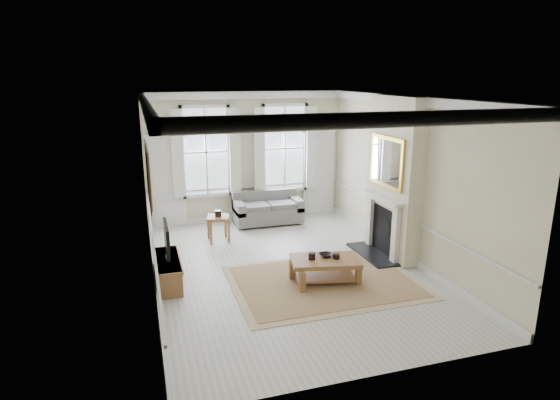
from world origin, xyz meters
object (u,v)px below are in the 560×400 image
object	(u,v)px
sofa	(267,210)
coffee_table	(325,263)
tv_stand	(168,271)
side_table	(218,221)

from	to	relation	value
sofa	coffee_table	size ratio (longest dim) A/B	1.26
coffee_table	tv_stand	size ratio (longest dim) A/B	1.03
coffee_table	tv_stand	bearing A→B (deg)	175.79
sofa	tv_stand	bearing A→B (deg)	-132.38
side_table	sofa	bearing A→B (deg)	34.14
sofa	tv_stand	xyz separation A→B (m)	(-2.78, -3.04, -0.11)
sofa	tv_stand	size ratio (longest dim) A/B	1.29
coffee_table	tv_stand	world-z (taller)	tv_stand
side_table	coffee_table	xyz separation A→B (m)	(1.52, -2.87, -0.10)
side_table	coffee_table	bearing A→B (deg)	-62.08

